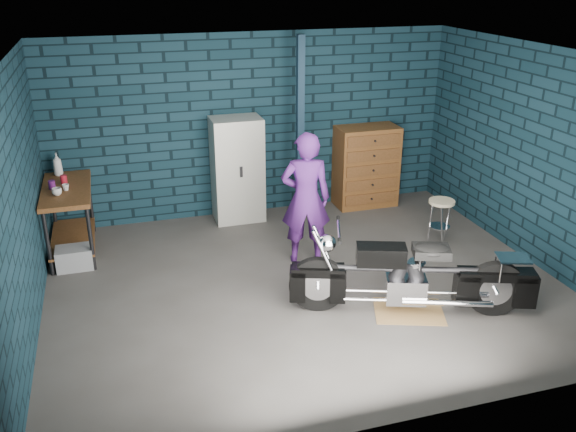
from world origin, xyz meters
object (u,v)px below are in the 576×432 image
locker (238,170)px  storage_bin (75,258)px  motorcycle (412,272)px  shop_stool (440,222)px  person (306,199)px  tool_chest (366,167)px  workbench (71,220)px

locker → storage_bin: bearing=-157.3°
motorcycle → shop_stool: bearing=70.8°
shop_stool → person: bearing=178.6°
motorcycle → person: (-0.71, 1.55, 0.35)m
storage_bin → tool_chest: tool_chest is taller
person → motorcycle: bearing=129.2°
storage_bin → locker: size_ratio=0.29×
storage_bin → shop_stool: bearing=-8.0°
locker → tool_chest: bearing=0.0°
storage_bin → locker: locker is taller
motorcycle → workbench: bearing=163.0°
motorcycle → storage_bin: 4.20m
locker → tool_chest: 2.06m
person → workbench: bearing=-6.6°
motorcycle → person: 1.74m
motorcycle → tool_chest: bearing=95.0°
motorcycle → storage_bin: (-3.57, 2.17, -0.36)m
tool_chest → workbench: bearing=-173.8°
person → tool_chest: 2.23m
workbench → tool_chest: tool_chest is taller
tool_chest → shop_stool: (0.39, -1.65, -0.32)m
motorcycle → locker: locker is taller
person → tool_chest: person is taller
workbench → shop_stool: size_ratio=2.20×
storage_bin → shop_stool: shop_stool is taller
shop_stool → storage_bin: bearing=172.0°
motorcycle → person: person is taller
motorcycle → person: size_ratio=1.33×
locker → shop_stool: locker is taller
storage_bin → shop_stool: size_ratio=0.70×
workbench → person: bearing=-21.2°
workbench → storage_bin: workbench is taller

